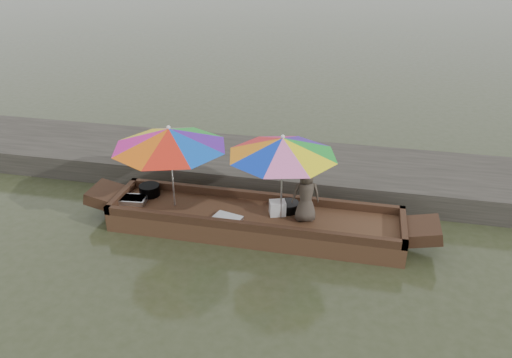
% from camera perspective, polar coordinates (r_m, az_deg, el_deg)
% --- Properties ---
extents(water, '(80.00, 80.00, 0.00)m').
position_cam_1_polar(water, '(9.09, -0.14, -5.92)').
color(water, '#31381F').
rests_on(water, ground).
extents(dock, '(22.00, 2.20, 0.50)m').
position_cam_1_polar(dock, '(10.86, 2.40, 1.29)').
color(dock, '#2D2B26').
rests_on(dock, ground).
extents(boat_hull, '(5.22, 1.20, 0.35)m').
position_cam_1_polar(boat_hull, '(9.00, -0.14, -4.98)').
color(boat_hull, '#412D1C').
rests_on(boat_hull, water).
extents(cooking_pot, '(0.39, 0.39, 0.20)m').
position_cam_1_polar(cooking_pot, '(9.70, -12.07, -1.25)').
color(cooking_pot, black).
rests_on(cooking_pot, boat_hull).
extents(tray_crayfish, '(0.52, 0.39, 0.09)m').
position_cam_1_polar(tray_crayfish, '(9.55, -13.86, -2.32)').
color(tray_crayfish, silver).
rests_on(tray_crayfish, boat_hull).
extents(tray_scallop, '(0.56, 0.45, 0.06)m').
position_cam_1_polar(tray_scallop, '(8.72, -3.34, -4.58)').
color(tray_scallop, silver).
rests_on(tray_scallop, boat_hull).
extents(charcoal_grill, '(0.35, 0.35, 0.16)m').
position_cam_1_polar(charcoal_grill, '(8.98, 3.75, -3.23)').
color(charcoal_grill, black).
rests_on(charcoal_grill, boat_hull).
extents(supply_bag, '(0.34, 0.30, 0.26)m').
position_cam_1_polar(supply_bag, '(8.84, 2.47, -3.33)').
color(supply_bag, silver).
rests_on(supply_bag, boat_hull).
extents(vendor, '(0.56, 0.44, 0.99)m').
position_cam_1_polar(vendor, '(8.54, 5.73, -1.80)').
color(vendor, '#413830').
rests_on(vendor, boat_hull).
extents(umbrella_bow, '(2.21, 2.21, 1.55)m').
position_cam_1_polar(umbrella_bow, '(8.96, -9.61, 1.37)').
color(umbrella_bow, '#4E14A5').
rests_on(umbrella_bow, boat_hull).
extents(umbrella_stern, '(2.12, 2.12, 1.55)m').
position_cam_1_polar(umbrella_stern, '(8.46, 2.96, 0.15)').
color(umbrella_stern, green).
rests_on(umbrella_stern, boat_hull).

